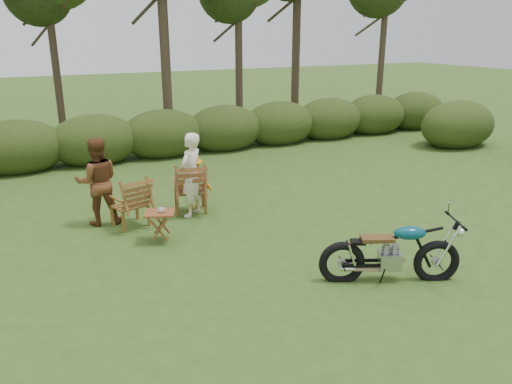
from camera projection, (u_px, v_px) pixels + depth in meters
name	position (u px, v px, depth m)	size (l,w,h in m)	color
ground	(336.00, 282.00, 7.54)	(80.00, 80.00, 0.00)	#2E4B19
tree_line	(166.00, 24.00, 14.86)	(22.52, 11.62, 8.14)	#382B1E
motorcycle	(388.00, 280.00, 7.62)	(2.02, 0.77, 1.15)	#0B7996
lawn_chair_right	(191.00, 211.00, 10.50)	(0.72, 0.72, 1.05)	brown
lawn_chair_left	(131.00, 226.00, 9.72)	(0.68, 0.68, 0.99)	brown
side_table	(160.00, 227.00, 8.92)	(0.55, 0.46, 0.56)	brown
cup	(162.00, 210.00, 8.79)	(0.11, 0.11, 0.09)	beige
adult_a	(193.00, 215.00, 10.28)	(0.63, 0.41, 1.72)	#EFE2C5
adult_b	(102.00, 223.00, 9.85)	(0.83, 0.65, 1.72)	brown
child	(194.00, 210.00, 10.58)	(0.78, 0.45, 1.20)	orange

